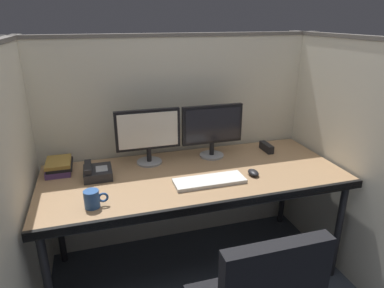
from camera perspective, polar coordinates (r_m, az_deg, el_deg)
cubicle_partition_rear at (r=2.54m, az=-2.54°, el=0.24°), size 2.21×0.06×1.57m
cubicle_partition_left at (r=2.02m, az=-27.00°, el=-7.74°), size 0.06×1.41×1.57m
cubicle_partition_right at (r=2.53m, az=23.25°, el=-1.65°), size 0.06×1.41×1.57m
desk at (r=2.18m, az=0.47°, el=-6.21°), size 1.90×0.80×0.74m
monitor_left at (r=2.25m, az=-7.41°, el=1.85°), size 0.43×0.17×0.37m
monitor_right at (r=2.35m, az=3.44°, el=2.79°), size 0.43×0.17×0.37m
keyboard_main at (r=2.05m, az=2.96°, el=-6.22°), size 0.43×0.15×0.02m
computer_mouse at (r=2.17m, az=10.28°, el=-4.78°), size 0.06×0.10×0.04m
desk_phone at (r=2.18m, az=-15.73°, el=-4.58°), size 0.17×0.19×0.09m
red_stapler at (r=2.57m, az=12.43°, el=-0.54°), size 0.04×0.15×0.06m
coffee_mug at (r=1.85m, az=-16.42°, el=-8.87°), size 0.13×0.08×0.09m
book_stack at (r=2.33m, az=-21.49°, el=-3.51°), size 0.16×0.21×0.08m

